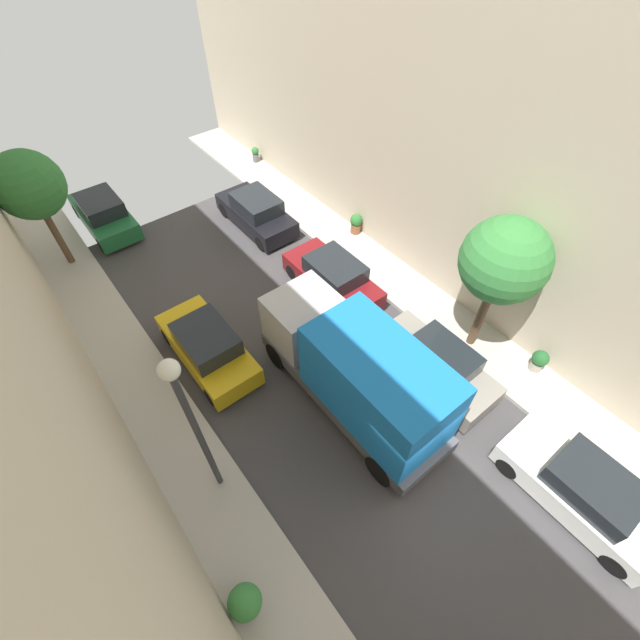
# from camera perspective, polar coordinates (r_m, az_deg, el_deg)

# --- Properties ---
(ground) EXTENTS (32.00, 32.00, 0.00)m
(ground) POSITION_cam_1_polar(r_m,az_deg,el_deg) (13.45, 13.22, -19.18)
(ground) COLOR #423F42
(sidewalk_left) EXTENTS (2.00, 44.00, 0.15)m
(sidewalk_left) POSITION_cam_1_polar(r_m,az_deg,el_deg) (12.32, -5.61, -33.06)
(sidewalk_left) COLOR #B7B2A8
(sidewalk_left) RESTS_ON ground
(sidewalk_right) EXTENTS (2.00, 44.00, 0.15)m
(sidewalk_right) POSITION_cam_1_polar(r_m,az_deg,el_deg) (16.01, 25.43, -7.24)
(sidewalk_right) COLOR #B7B2A8
(sidewalk_right) RESTS_ON ground
(parked_car_left_2) EXTENTS (1.78, 4.20, 1.57)m
(parked_car_left_2) POSITION_cam_1_polar(r_m,az_deg,el_deg) (14.98, -14.55, -3.40)
(parked_car_left_2) COLOR gold
(parked_car_left_2) RESTS_ON ground
(parked_car_left_3) EXTENTS (1.78, 4.20, 1.57)m
(parked_car_left_3) POSITION_cam_1_polar(r_m,az_deg,el_deg) (22.14, -26.55, 12.37)
(parked_car_left_3) COLOR #1E6638
(parked_car_left_3) RESTS_ON ground
(parked_car_right_1) EXTENTS (1.78, 4.20, 1.57)m
(parked_car_right_1) POSITION_cam_1_polar(r_m,az_deg,el_deg) (14.03, 31.15, -18.50)
(parked_car_right_1) COLOR white
(parked_car_right_1) RESTS_ON ground
(parked_car_right_2) EXTENTS (1.78, 4.20, 1.57)m
(parked_car_right_2) POSITION_cam_1_polar(r_m,az_deg,el_deg) (14.55, 14.92, -5.71)
(parked_car_right_2) COLOR gray
(parked_car_right_2) RESTS_ON ground
(parked_car_right_3) EXTENTS (1.78, 4.20, 1.57)m
(parked_car_right_3) POSITION_cam_1_polar(r_m,az_deg,el_deg) (16.74, 1.72, 5.58)
(parked_car_right_3) COLOR maroon
(parked_car_right_3) RESTS_ON ground
(parked_car_right_4) EXTENTS (1.78, 4.20, 1.57)m
(parked_car_right_4) POSITION_cam_1_polar(r_m,az_deg,el_deg) (20.20, -8.36, 13.81)
(parked_car_right_4) COLOR black
(parked_car_right_4) RESTS_ON ground
(delivery_truck) EXTENTS (2.26, 6.60, 3.38)m
(delivery_truck) POSITION_cam_1_polar(r_m,az_deg,el_deg) (12.66, 4.88, -6.80)
(delivery_truck) COLOR #4C4C51
(delivery_truck) RESTS_ON ground
(street_tree_1) EXTENTS (2.61, 2.61, 5.09)m
(street_tree_1) POSITION_cam_1_polar(r_m,az_deg,el_deg) (13.69, 23.04, 7.14)
(street_tree_1) COLOR brown
(street_tree_1) RESTS_ON sidewalk_right
(street_tree_2) EXTENTS (2.46, 2.46, 4.81)m
(street_tree_2) POSITION_cam_1_polar(r_m,az_deg,el_deg) (19.22, -33.92, 14.42)
(street_tree_2) COLOR brown
(street_tree_2) RESTS_ON sidewalk_left
(potted_plant_0) EXTENTS (0.53, 0.53, 0.91)m
(potted_plant_0) POSITION_cam_1_polar(r_m,az_deg,el_deg) (19.56, 4.75, 12.58)
(potted_plant_0) COLOR brown
(potted_plant_0) RESTS_ON sidewalk_right
(potted_plant_2) EXTENTS (0.54, 0.54, 0.84)m
(potted_plant_2) POSITION_cam_1_polar(r_m,az_deg,el_deg) (16.01, 26.84, -4.75)
(potted_plant_2) COLOR #B2A899
(potted_plant_2) RESTS_ON sidewalk_right
(potted_plant_3) EXTENTS (0.79, 0.79, 1.04)m
(potted_plant_3) POSITION_cam_1_polar(r_m,az_deg,el_deg) (11.75, -9.80, -32.74)
(potted_plant_3) COLOR slate
(potted_plant_3) RESTS_ON sidewalk_left
(potted_plant_4) EXTENTS (0.39, 0.39, 0.78)m
(potted_plant_4) POSITION_cam_1_polar(r_m,az_deg,el_deg) (24.99, -8.48, 20.76)
(potted_plant_4) COLOR slate
(potted_plant_4) RESTS_ON sidewalk_right
(lamp_post) EXTENTS (0.44, 0.44, 5.68)m
(lamp_post) POSITION_cam_1_polar(r_m,az_deg,el_deg) (9.91, -16.69, -11.99)
(lamp_post) COLOR #333338
(lamp_post) RESTS_ON sidewalk_left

